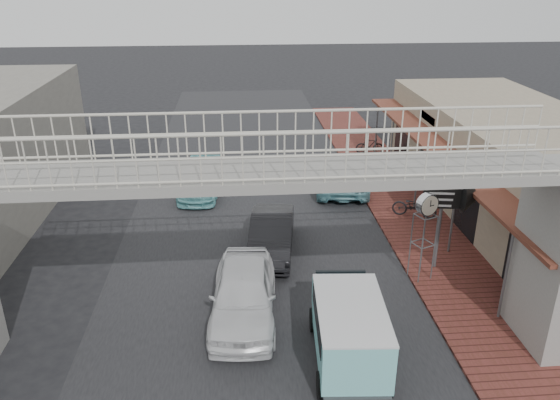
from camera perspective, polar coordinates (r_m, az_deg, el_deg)
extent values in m
plane|color=black|center=(18.39, -2.35, -7.96)|extent=(120.00, 120.00, 0.00)
cube|color=black|center=(18.39, -2.35, -7.95)|extent=(10.00, 60.00, 0.01)
cube|color=brown|center=(22.13, 14.38, -2.91)|extent=(3.00, 40.00, 0.10)
cube|color=gray|center=(24.06, 24.30, 2.87)|extent=(6.00, 18.00, 4.00)
cube|color=brown|center=(22.39, 17.22, 4.94)|extent=(1.80, 18.00, 0.12)
cube|color=silver|center=(25.55, 15.29, 8.27)|extent=(0.08, 2.60, 0.90)
cube|color=#B21914|center=(19.81, 21.33, 3.29)|extent=(0.08, 2.20, 0.80)
cube|color=gray|center=(15.90, 26.87, -5.65)|extent=(1.20, 2.40, 5.00)
cube|color=gray|center=(12.54, -1.93, 2.75)|extent=(14.00, 2.00, 0.24)
cube|color=beige|center=(13.24, -2.17, 6.90)|extent=(14.00, 0.08, 1.10)
cube|color=beige|center=(11.43, -1.73, 4.26)|extent=(14.00, 0.08, 1.10)
imported|color=white|center=(16.05, -3.85, -9.74)|extent=(2.17, 4.75, 1.58)
imported|color=black|center=(19.54, -0.90, -3.62)|extent=(2.03, 4.40, 1.40)
imported|color=#67A8B2|center=(25.48, 6.35, 2.76)|extent=(2.86, 5.21, 1.38)
imported|color=#6FBDC1|center=(24.96, -8.29, 2.01)|extent=(2.06, 4.32, 1.22)
cylinder|color=black|center=(15.76, 3.59, -12.38)|extent=(0.28, 0.70, 0.68)
cylinder|color=black|center=(15.95, 9.17, -12.21)|extent=(0.28, 0.70, 0.68)
cylinder|color=black|center=(13.71, 4.42, -18.77)|extent=(0.28, 0.70, 0.68)
cylinder|color=black|center=(13.92, 11.01, -18.44)|extent=(0.28, 0.70, 0.68)
cube|color=#7DD8DA|center=(14.07, 7.33, -13.40)|extent=(1.87, 3.23, 1.32)
cube|color=#7DD8DA|center=(15.67, 6.41, -10.15)|extent=(1.64, 0.98, 0.88)
cube|color=black|center=(13.86, 7.40, -12.20)|extent=(1.86, 2.65, 0.49)
cube|color=silver|center=(13.68, 7.47, -11.10)|extent=(1.88, 3.23, 0.06)
imported|color=black|center=(22.82, 13.88, -0.62)|extent=(1.88, 1.27, 0.94)
imported|color=black|center=(30.30, 9.36, 5.64)|extent=(1.56, 0.59, 0.91)
cylinder|color=#59595B|center=(18.21, 13.47, -4.59)|extent=(0.04, 0.04, 2.23)
cylinder|color=#59595B|center=(18.54, 14.73, -4.21)|extent=(0.04, 0.04, 2.23)
cylinder|color=#59595B|center=(17.87, 14.56, -5.27)|extent=(0.04, 0.04, 2.23)
cylinder|color=#59595B|center=(18.20, 15.82, -4.87)|extent=(0.04, 0.04, 2.23)
cylinder|color=silver|center=(17.58, 15.12, -0.44)|extent=(0.76, 0.51, 0.72)
cylinder|color=beige|center=(17.49, 15.41, -0.60)|extent=(0.59, 0.27, 0.64)
cylinder|color=beige|center=(17.67, 14.84, -0.29)|extent=(0.59, 0.27, 0.64)
cylinder|color=#59595B|center=(18.79, 16.30, -2.57)|extent=(0.11, 0.11, 3.08)
cube|color=black|center=(18.33, 16.70, 0.53)|extent=(1.27, 0.26, 0.96)
cone|color=black|center=(18.54, 19.42, 0.44)|extent=(0.81, 1.25, 1.17)
cube|color=white|center=(18.30, 16.54, 0.34)|extent=(0.84, 0.14, 0.64)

